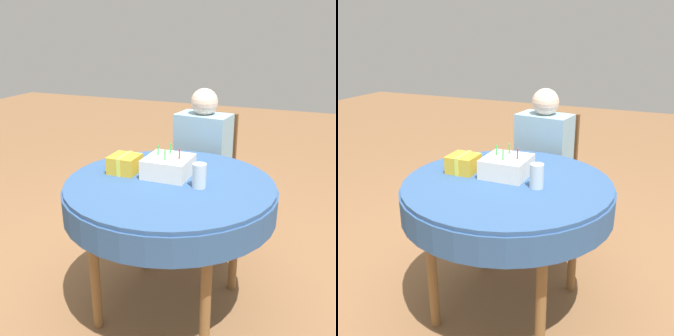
{
  "view_description": "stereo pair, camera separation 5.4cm",
  "coord_description": "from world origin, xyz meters",
  "views": [
    {
      "loc": [
        0.68,
        -1.71,
        1.49
      ],
      "look_at": [
        -0.02,
        0.02,
        0.82
      ],
      "focal_mm": 42.0,
      "sensor_mm": 36.0,
      "label": 1
    },
    {
      "loc": [
        0.73,
        -1.69,
        1.49
      ],
      "look_at": [
        -0.02,
        0.02,
        0.82
      ],
      "focal_mm": 42.0,
      "sensor_mm": 36.0,
      "label": 2
    }
  ],
  "objects": [
    {
      "name": "chair",
      "position": [
        -0.04,
        0.81,
        0.49
      ],
      "size": [
        0.43,
        0.43,
        0.94
      ],
      "rotation": [
        0.0,
        0.0,
        -0.12
      ],
      "color": "brown",
      "rests_on": "ground_plane"
    },
    {
      "name": "drinking_glass",
      "position": [
        0.16,
        -0.02,
        0.82
      ],
      "size": [
        0.07,
        0.07,
        0.12
      ],
      "color": "silver",
      "rests_on": "dining_table"
    },
    {
      "name": "person",
      "position": [
        -0.05,
        0.72,
        0.66
      ],
      "size": [
        0.37,
        0.34,
        1.12
      ],
      "rotation": [
        0.0,
        0.0,
        -0.12
      ],
      "color": "beige",
      "rests_on": "ground_plane"
    },
    {
      "name": "birthday_cake",
      "position": [
        -0.04,
        0.07,
        0.81
      ],
      "size": [
        0.23,
        0.23,
        0.16
      ],
      "color": "white",
      "rests_on": "dining_table"
    },
    {
      "name": "ground_plane",
      "position": [
        0.0,
        0.0,
        0.0
      ],
      "size": [
        12.0,
        12.0,
        0.0
      ],
      "primitive_type": "plane",
      "color": "#8C603D"
    },
    {
      "name": "gift_box",
      "position": [
        -0.27,
        0.03,
        0.81
      ],
      "size": [
        0.15,
        0.15,
        0.1
      ],
      "color": "gold",
      "rests_on": "dining_table"
    },
    {
      "name": "dining_table",
      "position": [
        0.0,
        0.0,
        0.67
      ],
      "size": [
        1.07,
        1.07,
        0.76
      ],
      "color": "#335689",
      "rests_on": "ground_plane"
    }
  ]
}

